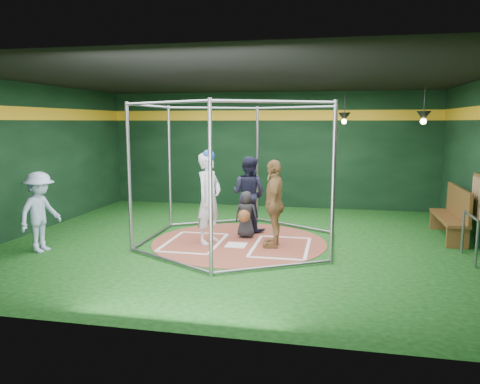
% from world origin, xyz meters
% --- Properties ---
extents(room_shell, '(10.10, 9.10, 3.53)m').
position_xyz_m(room_shell, '(0.00, 0.01, 1.75)').
color(room_shell, '#0C390D').
rests_on(room_shell, ground).
extents(clay_disc, '(3.80, 3.80, 0.01)m').
position_xyz_m(clay_disc, '(0.00, 0.00, 0.01)').
color(clay_disc, brown).
rests_on(clay_disc, ground).
extents(home_plate, '(0.43, 0.43, 0.01)m').
position_xyz_m(home_plate, '(0.00, -0.30, 0.02)').
color(home_plate, white).
rests_on(home_plate, clay_disc).
extents(batter_box_left, '(1.17, 1.77, 0.01)m').
position_xyz_m(batter_box_left, '(-0.95, -0.25, 0.02)').
color(batter_box_left, white).
rests_on(batter_box_left, clay_disc).
extents(batter_box_right, '(1.17, 1.77, 0.01)m').
position_xyz_m(batter_box_right, '(0.95, -0.25, 0.02)').
color(batter_box_right, white).
rests_on(batter_box_right, clay_disc).
extents(batting_cage, '(4.05, 4.67, 3.00)m').
position_xyz_m(batting_cage, '(-0.00, -0.00, 1.50)').
color(batting_cage, gray).
rests_on(batting_cage, ground).
extents(pendant_lamp_near, '(0.34, 0.34, 0.90)m').
position_xyz_m(pendant_lamp_near, '(2.20, 3.60, 2.74)').
color(pendant_lamp_near, black).
rests_on(pendant_lamp_near, room_shell).
extents(pendant_lamp_far, '(0.34, 0.34, 0.90)m').
position_xyz_m(pendant_lamp_far, '(4.00, 2.00, 2.74)').
color(pendant_lamp_far, black).
rests_on(pendant_lamp_far, room_shell).
extents(batter_figure, '(0.66, 0.82, 2.02)m').
position_xyz_m(batter_figure, '(-0.62, -0.18, 1.01)').
color(batter_figure, silver).
rests_on(batter_figure, clay_disc).
extents(visitor_leopard, '(0.51, 1.10, 1.83)m').
position_xyz_m(visitor_leopard, '(0.79, -0.19, 0.93)').
color(visitor_leopard, tan).
rests_on(visitor_leopard, clay_disc).
extents(catcher_figure, '(0.53, 0.57, 1.06)m').
position_xyz_m(catcher_figure, '(0.07, 0.42, 0.54)').
color(catcher_figure, black).
rests_on(catcher_figure, clay_disc).
extents(umpire, '(1.05, 0.93, 1.79)m').
position_xyz_m(umpire, '(0.00, 1.10, 0.91)').
color(umpire, black).
rests_on(umpire, clay_disc).
extents(bystander_blue, '(0.74, 1.12, 1.63)m').
position_xyz_m(bystander_blue, '(-3.78, -1.52, 0.81)').
color(bystander_blue, '#A8BFDF').
rests_on(bystander_blue, ground).
extents(dugout_bench, '(0.47, 2.00, 1.17)m').
position_xyz_m(dugout_bench, '(4.64, 1.35, 0.60)').
color(dugout_bench, brown).
rests_on(dugout_bench, ground).
extents(steel_railing, '(0.05, 1.03, 0.89)m').
position_xyz_m(steel_railing, '(4.55, -0.40, 0.59)').
color(steel_railing, gray).
rests_on(steel_railing, ground).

